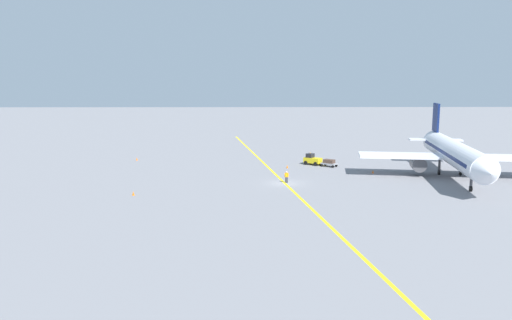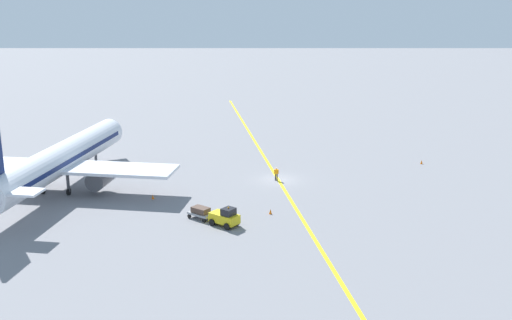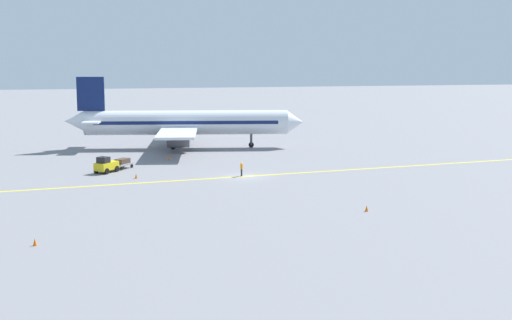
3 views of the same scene
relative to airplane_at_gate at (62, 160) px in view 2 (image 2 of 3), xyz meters
name	(u,v)px [view 2 (image 2 of 3)]	position (x,y,z in m)	size (l,w,h in m)	color
ground_plane	(281,180)	(25.88, 4.21, -3.71)	(400.00, 400.00, 0.00)	slate
apron_yellow_centreline	(281,180)	(25.88, 4.21, -3.71)	(0.40, 120.00, 0.01)	yellow
airplane_at_gate	(62,160)	(0.00, 0.00, 0.00)	(28.46, 35.48, 10.60)	silver
baggage_tug_white	(227,217)	(19.97, -11.42, -2.81)	(3.30, 3.01, 2.11)	gold
baggage_cart_trailing	(203,212)	(17.35, -9.42, -2.95)	(2.92, 2.69, 1.24)	gray
ground_crew_worker	(279,173)	(25.62, 3.94, -2.80)	(0.58, 0.22, 1.68)	#23232D
traffic_cone_near_nose	(424,162)	(45.89, 11.65, -3.43)	(0.32, 0.32, 0.55)	orange
traffic_cone_by_wingtip	(273,212)	(24.61, -8.07, -3.43)	(0.32, 0.32, 0.55)	orange
traffic_cone_far_edge	(155,197)	(11.34, -3.21, -3.43)	(0.32, 0.32, 0.55)	orange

